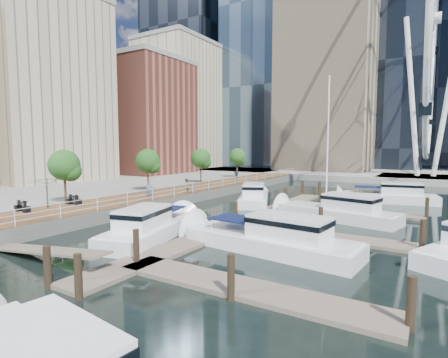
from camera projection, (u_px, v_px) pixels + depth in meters
ground at (125, 246)px, 20.57m from camera, size 520.00×520.00×0.00m
boardwalk at (171, 196)px, 37.94m from camera, size 6.00×60.00×1.00m
seawall at (194, 198)px, 36.38m from camera, size 0.25×60.00×1.00m
land_inland at (31, 183)px, 51.92m from camera, size 48.00×90.00×1.00m
land_far at (377, 164)px, 107.26m from camera, size 200.00×114.00×1.00m
pier at (425, 179)px, 57.49m from camera, size 14.00×12.00×1.00m
railing at (193, 188)px, 36.34m from camera, size 0.10×60.00×1.05m
floating_docks at (310, 222)px, 24.88m from camera, size 16.00×34.00×2.60m
midrise_condos at (104, 102)px, 59.52m from camera, size 19.00×67.00×28.00m
ferris_wheel at (434, 19)px, 55.14m from camera, size 5.80×45.60×47.80m
street_trees at (148, 161)px, 37.98m from camera, size 2.60×42.60×4.60m
yacht_foreground at (269, 251)px, 19.69m from camera, size 11.30×4.05×2.15m
pedestrian_near at (149, 190)px, 32.25m from camera, size 0.72×0.68×1.66m
pedestrian_mid at (186, 186)px, 36.03m from camera, size 0.70×0.85×1.61m
pedestrian_far at (236, 175)px, 50.02m from camera, size 0.96×0.41×1.64m
moored_yachts at (332, 225)px, 26.02m from camera, size 26.98×40.19×11.50m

